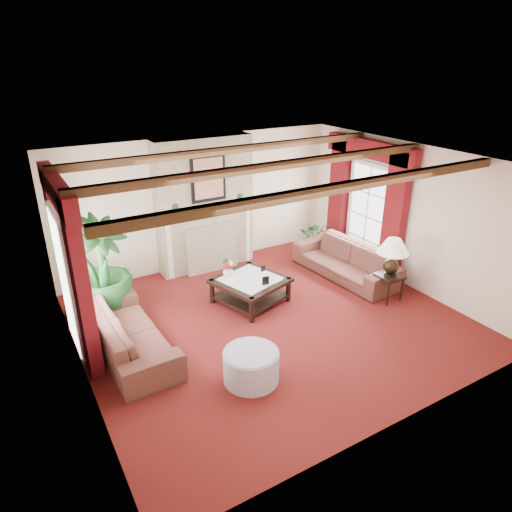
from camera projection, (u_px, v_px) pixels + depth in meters
floor at (271, 321)px, 7.72m from camera, size 6.00×6.00×0.00m
ceiling at (274, 162)px, 6.62m from camera, size 6.00×6.00×0.00m
back_wall at (201, 202)px, 9.34m from camera, size 6.00×0.02×2.70m
left_wall at (72, 294)px, 5.78m from camera, size 0.02×5.50×2.70m
right_wall at (407, 216)px, 8.55m from camera, size 0.02×5.50×2.70m
ceiling_beams at (274, 166)px, 6.64m from camera, size 6.00×3.00×0.12m
fireplace at (202, 137)px, 8.63m from camera, size 2.00×0.52×2.70m
french_door_left at (52, 213)px, 6.27m from camera, size 0.10×1.10×2.16m
french_door_right at (373, 165)px, 9.01m from camera, size 0.10×1.10×2.16m
curtains_left at (55, 182)px, 6.15m from camera, size 0.20×2.40×2.55m
curtains_right at (371, 144)px, 8.79m from camera, size 0.20×2.40×2.55m
sofa_left at (128, 326)px, 6.76m from camera, size 2.30×0.78×0.88m
sofa_right at (346, 255)px, 9.12m from camera, size 2.39×1.05×0.89m
potted_palm at (104, 289)px, 7.70m from camera, size 2.52×2.62×0.99m
small_plant at (316, 241)px, 10.20m from camera, size 1.49×1.49×0.62m
coffee_table at (250, 290)px, 8.23m from camera, size 1.40×1.40×0.46m
side_table at (388, 287)px, 8.31m from camera, size 0.50×0.50×0.50m
ottoman at (251, 366)px, 6.24m from camera, size 0.77×0.77×0.45m
table_lamp at (392, 257)px, 8.06m from camera, size 0.56×0.56×0.71m
flower_vase at (228, 271)px, 8.22m from camera, size 0.28×0.28×0.19m
book at (267, 274)px, 7.96m from camera, size 0.24×0.14×0.31m
photo_frame_a at (266, 281)px, 7.89m from camera, size 0.13×0.04×0.17m
photo_frame_b at (263, 269)px, 8.39m from camera, size 0.09×0.03×0.12m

